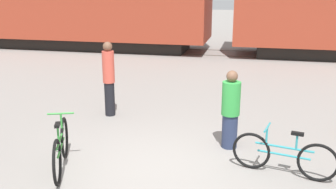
{
  "coord_description": "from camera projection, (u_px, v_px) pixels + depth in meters",
  "views": [
    {
      "loc": [
        1.53,
        -6.09,
        3.18
      ],
      "look_at": [
        -0.03,
        0.9,
        1.1
      ],
      "focal_mm": 42.0,
      "sensor_mm": 36.0,
      "label": 1
    }
  ],
  "objects": [
    {
      "name": "bicycle_green",
      "position": [
        61.0,
        148.0,
        6.78
      ],
      "size": [
        0.68,
        1.71,
        0.95
      ],
      "color": "black",
      "rests_on": "ground_plane"
    },
    {
      "name": "rail_far",
      "position": [
        222.0,
        50.0,
        18.65
      ],
      "size": [
        38.64,
        0.07,
        0.01
      ],
      "primitive_type": "cube",
      "color": "#4C4238",
      "rests_on": "ground_plane"
    },
    {
      "name": "ground_plane",
      "position": [
        159.0,
        168.0,
        6.92
      ],
      "size": [
        80.0,
        80.0,
        0.0
      ],
      "primitive_type": "plane",
      "color": "gray"
    },
    {
      "name": "person_in_red",
      "position": [
        109.0,
        78.0,
        9.41
      ],
      "size": [
        0.29,
        0.29,
        1.81
      ],
      "rotation": [
        0.0,
        0.0,
        3.94
      ],
      "color": "black",
      "rests_on": "ground_plane"
    },
    {
      "name": "person_in_green",
      "position": [
        231.0,
        110.0,
        7.59
      ],
      "size": [
        0.36,
        0.36,
        1.56
      ],
      "rotation": [
        0.0,
        0.0,
        4.33
      ],
      "color": "#283351",
      "rests_on": "ground_plane"
    },
    {
      "name": "rail_near",
      "position": [
        219.0,
        56.0,
        17.31
      ],
      "size": [
        38.64,
        0.07,
        0.01
      ],
      "primitive_type": "cube",
      "color": "#4C4238",
      "rests_on": "ground_plane"
    },
    {
      "name": "bicycle_teal",
      "position": [
        283.0,
        155.0,
        6.6
      ],
      "size": [
        1.73,
        0.51,
        0.82
      ],
      "color": "black",
      "rests_on": "ground_plane"
    }
  ]
}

